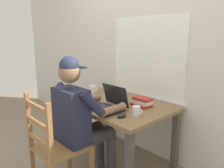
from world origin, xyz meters
TOP-DOWN VIEW (x-y plane):
  - ground_plane at (0.00, 0.00)m, footprint 8.00×8.00m
  - back_wall at (0.00, 0.49)m, footprint 6.00×0.08m
  - desk at (0.00, 0.00)m, footprint 1.22×0.81m
  - seated_person at (0.06, -0.48)m, footprint 0.50×0.60m
  - wooden_chair at (0.06, -0.76)m, footprint 0.42×0.42m
  - laptop at (0.11, -0.17)m, footprint 0.33×0.29m
  - computer_mouse at (0.36, -0.25)m, footprint 0.06×0.10m
  - coffee_mug_white at (-0.48, 0.08)m, footprint 0.12×0.08m
  - coffee_mug_dark at (0.02, 0.08)m, footprint 0.11×0.08m
  - coffee_mug_spare at (0.42, -0.12)m, footprint 0.11×0.07m
  - book_stack_main at (0.28, 0.13)m, footprint 0.22×0.16m
  - paper_pile_near_laptop at (-0.34, -0.25)m, footprint 0.23×0.16m
  - landscape_photo_print at (-0.48, -0.18)m, footprint 0.15×0.12m

SIDE VIEW (x-z plane):
  - ground_plane at x=0.00m, z-range 0.00..0.00m
  - wooden_chair at x=0.06m, z-range -0.01..0.94m
  - desk at x=0.00m, z-range 0.26..0.96m
  - seated_person at x=0.06m, z-range 0.06..1.32m
  - landscape_photo_print at x=-0.48m, z-range 0.70..0.70m
  - paper_pile_near_laptop at x=-0.34m, z-range 0.70..0.71m
  - computer_mouse at x=0.36m, z-range 0.70..0.74m
  - book_stack_main at x=0.28m, z-range 0.70..0.79m
  - coffee_mug_dark at x=0.02m, z-range 0.70..0.79m
  - coffee_mug_spare at x=0.42m, z-range 0.70..0.79m
  - coffee_mug_white at x=-0.48m, z-range 0.70..0.80m
  - laptop at x=0.11m, z-range 0.64..0.87m
  - back_wall at x=0.00m, z-range 0.00..2.60m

